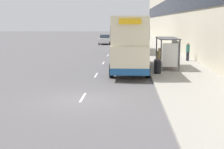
{
  "coord_description": "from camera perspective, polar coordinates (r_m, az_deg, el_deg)",
  "views": [
    {
      "loc": [
        2.35,
        -15.2,
        3.95
      ],
      "look_at": [
        0.82,
        14.76,
        -1.17
      ],
      "focal_mm": 50.0,
      "sensor_mm": 36.0,
      "label": 1
    }
  ],
  "objects": [
    {
      "name": "terrace_facade",
      "position": [
        54.4,
        11.83,
        12.79
      ],
      "size": [
        3.1,
        93.0,
        14.17
      ],
      "color": "beige",
      "rests_on": "ground_plane"
    },
    {
      "name": "double_decker_bus_near",
      "position": [
        25.09,
        3.23,
        5.87
      ],
      "size": [
        2.85,
        10.49,
        4.3
      ],
      "color": "beige",
      "rests_on": "ground_plane"
    },
    {
      "name": "lane_mark_7",
      "position": [
        64.22,
        0.83,
        6.17
      ],
      "size": [
        0.12,
        2.0,
        0.01
      ],
      "color": "silver",
      "rests_on": "ground_plane"
    },
    {
      "name": "car_1",
      "position": [
        80.29,
        3.2,
        7.44
      ],
      "size": [
        2.0,
        4.44,
        1.65
      ],
      "color": "black",
      "rests_on": "ground_plane"
    },
    {
      "name": "car_3",
      "position": [
        70.46,
        3.24,
        7.15
      ],
      "size": [
        2.07,
        4.01,
        1.72
      ],
      "color": "black",
      "rests_on": "ground_plane"
    },
    {
      "name": "double_decker_bus_ahead",
      "position": [
        40.25,
        2.9,
        7.3
      ],
      "size": [
        2.85,
        10.25,
        4.3
      ],
      "color": "beige",
      "rests_on": "ground_plane"
    },
    {
      "name": "lane_mark_2",
      "position": [
        29.96,
        -1.59,
        2.12
      ],
      "size": [
        0.12,
        2.0,
        0.01
      ],
      "color": "silver",
      "rests_on": "ground_plane"
    },
    {
      "name": "pedestrian_at_shelter",
      "position": [
        31.44,
        13.69,
        4.13
      ],
      "size": [
        0.35,
        0.35,
        1.79
      ],
      "color": "#23232D",
      "rests_on": "ground_plane"
    },
    {
      "name": "car_0",
      "position": [
        59.29,
        2.53,
        6.66
      ],
      "size": [
        2.07,
        3.97,
        1.65
      ],
      "color": "#B7B799",
      "rests_on": "ground_plane"
    },
    {
      "name": "bus_shelter",
      "position": [
        25.97,
        10.53,
        4.95
      ],
      "size": [
        1.6,
        4.2,
        2.48
      ],
      "color": "#4C4C51",
      "rests_on": "ground_plane"
    },
    {
      "name": "pavement",
      "position": [
        54.0,
        7.36,
        5.49
      ],
      "size": [
        5.0,
        93.0,
        0.14
      ],
      "color": "#A39E93",
      "rests_on": "ground_plane"
    },
    {
      "name": "lane_mark_3",
      "position": [
        36.78,
        -0.75,
        3.53
      ],
      "size": [
        0.12,
        2.0,
        0.01
      ],
      "color": "silver",
      "rests_on": "ground_plane"
    },
    {
      "name": "pedestrian_1",
      "position": [
        24.44,
        8.63,
        2.78
      ],
      "size": [
        0.36,
        0.36,
        1.79
      ],
      "color": "#23232D",
      "rests_on": "ground_plane"
    },
    {
      "name": "litter_bin",
      "position": [
        23.26,
        8.33,
        1.48
      ],
      "size": [
        0.55,
        0.55,
        1.05
      ],
      "color": "black",
      "rests_on": "ground_plane"
    },
    {
      "name": "lane_mark_1",
      "position": [
        23.17,
        -2.93,
        -0.12
      ],
      "size": [
        0.12,
        2.0,
        0.01
      ],
      "color": "silver",
      "rests_on": "ground_plane"
    },
    {
      "name": "ground_plane",
      "position": [
        15.88,
        -5.69,
        -4.76
      ],
      "size": [
        220.0,
        220.0,
        0.0
      ],
      "primitive_type": "plane",
      "color": "#5B595B"
    },
    {
      "name": "car_2",
      "position": [
        54.92,
        -1.31,
        6.44
      ],
      "size": [
        1.99,
        4.26,
        1.68
      ],
      "rotation": [
        0.0,
        0.0,
        3.14
      ],
      "color": "silver",
      "rests_on": "ground_plane"
    },
    {
      "name": "lane_mark_6",
      "position": [
        57.35,
        0.58,
        5.74
      ],
      "size": [
        0.12,
        2.0,
        0.01
      ],
      "color": "silver",
      "rests_on": "ground_plane"
    },
    {
      "name": "lane_mark_4",
      "position": [
        43.63,
        -0.17,
        4.5
      ],
      "size": [
        0.12,
        2.0,
        0.01
      ],
      "color": "silver",
      "rests_on": "ground_plane"
    },
    {
      "name": "lane_mark_5",
      "position": [
        50.49,
        0.25,
        5.21
      ],
      "size": [
        0.12,
        2.0,
        0.01
      ],
      "color": "silver",
      "rests_on": "ground_plane"
    },
    {
      "name": "lane_mark_0",
      "position": [
        16.48,
        -5.36,
        -4.2
      ],
      "size": [
        0.12,
        2.0,
        0.01
      ],
      "color": "silver",
      "rests_on": "ground_plane"
    }
  ]
}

